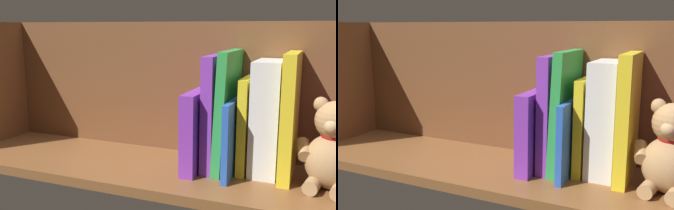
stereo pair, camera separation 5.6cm
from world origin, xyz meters
TOP-DOWN VIEW (x-y plane):
  - ground_plane at (0.00, 0.00)cm, footprint 108.50×29.51cm
  - shelf_back_panel at (0.00, -12.51)cm, footprint 108.50×1.50cm
  - shelf_side_divider at (52.25, 0.00)cm, footprint 2.40×23.51cm
  - teddy_bear at (-34.89, -0.09)cm, footprint 14.55×12.88cm
  - book_3 at (-26.24, -3.67)cm, footprint 2.57×15.38cm
  - dictionary_thick_white at (-21.53, -4.68)cm, footprint 5.90×13.15cm
  - book_4 at (-17.13, -4.69)cm, footprint 1.93×13.34cm
  - book_5 at (-15.01, -2.04)cm, footprint 1.35×18.63cm
  - book_6 at (-12.83, -3.53)cm, footprint 3.13×15.65cm
  - book_7 at (-10.05, -3.70)cm, footprint 2.55×15.31cm
  - book_8 at (-6.71, -2.27)cm, footprint 3.17×18.18cm

SIDE VIEW (x-z plane):
  - ground_plane at x=0.00cm, z-range -2.20..0.00cm
  - teddy_bear at x=-34.89cm, z-range -1.09..17.11cm
  - book_5 at x=-15.01cm, z-range 0.00..16.49cm
  - book_8 at x=-6.71cm, z-range 0.00..17.83cm
  - book_4 at x=-17.13cm, z-range 0.00..20.97cm
  - dictionary_thick_white at x=-21.53cm, z-range 0.00..24.70cm
  - book_7 at x=-10.05cm, z-range 0.00..25.66cm
  - book_3 at x=-26.24cm, z-range 0.00..26.57cm
  - book_6 at x=-12.83cm, z-range -0.03..26.72cm
  - shelf_back_panel at x=0.00cm, z-range 0.00..32.94cm
  - shelf_side_divider at x=52.25cm, z-range 0.00..32.94cm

